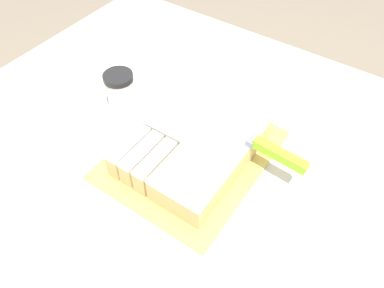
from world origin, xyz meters
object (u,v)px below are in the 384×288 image
Objects in this scene: knife at (260,145)px; coffee_cup at (121,93)px; cake_board at (192,154)px; cake at (194,143)px.

coffee_cup reaches higher than knife.
cake_board is at bearing -6.42° from coffee_cup.
cake is at bearing -5.31° from coffee_cup.
cake is at bearing 22.30° from knife.
coffee_cup reaches higher than cake_board.
knife is (0.14, 0.05, 0.04)m from cake.
cake reaches higher than cake_board.
knife is at bearing 3.66° from coffee_cup.
knife is (0.14, 0.05, 0.08)m from cake_board.
coffee_cup is at bearing 174.69° from cake.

